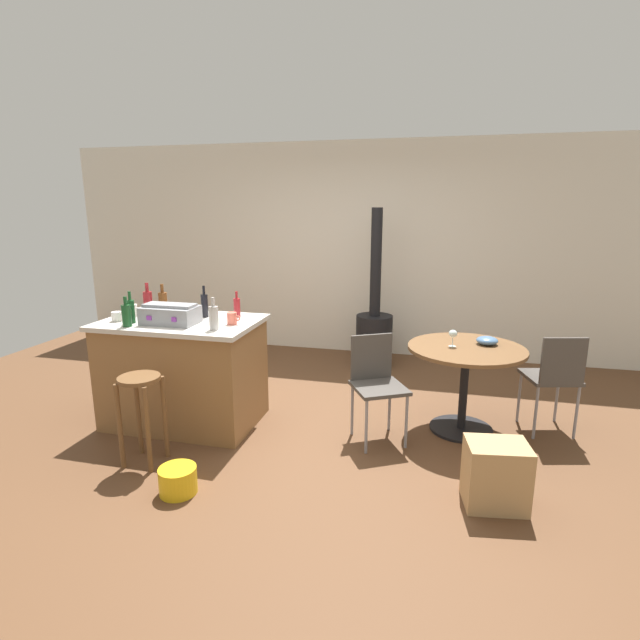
{
  "coord_description": "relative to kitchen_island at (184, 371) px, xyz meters",
  "views": [
    {
      "loc": [
        1.04,
        -3.8,
        1.9
      ],
      "look_at": [
        0.06,
        0.19,
        0.94
      ],
      "focal_mm": 27.41,
      "sensor_mm": 36.0,
      "label": 1
    }
  ],
  "objects": [
    {
      "name": "bottle_4",
      "position": [
        -0.35,
        -0.19,
        0.57
      ],
      "size": [
        0.06,
        0.06,
        0.27
      ],
      "color": "#194C23",
      "rests_on": "kitchen_island"
    },
    {
      "name": "bottle_0",
      "position": [
        0.15,
        0.17,
        0.58
      ],
      "size": [
        0.06,
        0.06,
        0.28
      ],
      "color": "black",
      "rests_on": "kitchen_island"
    },
    {
      "name": "ground_plane",
      "position": [
        1.12,
        0.09,
        -0.47
      ],
      "size": [
        8.8,
        8.8,
        0.0
      ],
      "primitive_type": "plane",
      "color": "brown"
    },
    {
      "name": "cup_1",
      "position": [
        -0.51,
        -0.16,
        0.51
      ],
      "size": [
        0.12,
        0.09,
        0.08
      ],
      "color": "white",
      "rests_on": "kitchen_island"
    },
    {
      "name": "cup_2",
      "position": [
        -0.49,
        0.04,
        0.52
      ],
      "size": [
        0.11,
        0.08,
        0.11
      ],
      "color": "white",
      "rests_on": "kitchen_island"
    },
    {
      "name": "wood_stove",
      "position": [
        1.43,
        2.01,
        -0.01
      ],
      "size": [
        0.44,
        0.45,
        1.89
      ],
      "color": "black",
      "rests_on": "ground_plane"
    },
    {
      "name": "cardboard_box",
      "position": [
        2.58,
        -0.68,
        -0.26
      ],
      "size": [
        0.42,
        0.35,
        0.43
      ],
      "primitive_type": "cube",
      "rotation": [
        0.0,
        0.0,
        0.15
      ],
      "color": "tan",
      "rests_on": "ground_plane"
    },
    {
      "name": "bottle_3",
      "position": [
        -0.26,
        0.16,
        0.58
      ],
      "size": [
        0.08,
        0.08,
        0.28
      ],
      "color": "#603314",
      "rests_on": "kitchen_island"
    },
    {
      "name": "dining_table",
      "position": [
        2.41,
        0.4,
        0.1
      ],
      "size": [
        0.97,
        0.97,
        0.75
      ],
      "color": "black",
      "rests_on": "ground_plane"
    },
    {
      "name": "wine_glass",
      "position": [
        2.3,
        0.39,
        0.39
      ],
      "size": [
        0.07,
        0.07,
        0.14
      ],
      "color": "silver",
      "rests_on": "dining_table"
    },
    {
      "name": "folding_chair_far",
      "position": [
        1.7,
        0.09,
        0.04
      ],
      "size": [
        0.54,
        0.54,
        0.87
      ],
      "color": "#47423D",
      "rests_on": "ground_plane"
    },
    {
      "name": "cup_0",
      "position": [
        0.5,
        -0.04,
        0.52
      ],
      "size": [
        0.12,
        0.08,
        0.1
      ],
      "color": "#DB6651",
      "rests_on": "kitchen_island"
    },
    {
      "name": "kitchen_island",
      "position": [
        0.0,
        0.0,
        0.0
      ],
      "size": [
        1.35,
        0.86,
        0.94
      ],
      "color": "olive",
      "rests_on": "ground_plane"
    },
    {
      "name": "plastic_bucket",
      "position": [
        0.51,
        -1.05,
        -0.38
      ],
      "size": [
        0.26,
        0.26,
        0.18
      ],
      "primitive_type": "cylinder",
      "color": "yellow",
      "rests_on": "ground_plane"
    },
    {
      "name": "bottle_1",
      "position": [
        0.43,
        -0.24,
        0.57
      ],
      "size": [
        0.07,
        0.07,
        0.26
      ],
      "color": "#B7B2AD",
      "rests_on": "kitchen_island"
    },
    {
      "name": "back_wall",
      "position": [
        1.12,
        2.58,
        0.88
      ],
      "size": [
        8.0,
        0.1,
        2.7
      ],
      "primitive_type": "cube",
      "color": "silver",
      "rests_on": "ground_plane"
    },
    {
      "name": "wooden_stool",
      "position": [
        0.06,
        -0.74,
        0.01
      ],
      "size": [
        0.31,
        0.31,
        0.69
      ],
      "color": "brown",
      "rests_on": "ground_plane"
    },
    {
      "name": "bottle_6",
      "position": [
        -0.4,
        0.14,
        0.58
      ],
      "size": [
        0.08,
        0.08,
        0.29
      ],
      "color": "maroon",
      "rests_on": "kitchen_island"
    },
    {
      "name": "bottle_2",
      "position": [
        0.43,
        0.24,
        0.56
      ],
      "size": [
        0.06,
        0.06,
        0.23
      ],
      "color": "maroon",
      "rests_on": "kitchen_island"
    },
    {
      "name": "serving_bowl",
      "position": [
        2.59,
        0.52,
        0.32
      ],
      "size": [
        0.18,
        0.18,
        0.07
      ],
      "primitive_type": "ellipsoid",
      "color": "#4C7099",
      "rests_on": "dining_table"
    },
    {
      "name": "folding_chair_near",
      "position": [
        3.14,
        0.51,
        0.06
      ],
      "size": [
        0.49,
        0.49,
        0.88
      ],
      "color": "#47423D",
      "rests_on": "ground_plane"
    },
    {
      "name": "bottle_5",
      "position": [
        -0.31,
        -0.31,
        0.56
      ],
      "size": [
        0.07,
        0.07,
        0.25
      ],
      "color": "#194C23",
      "rests_on": "kitchen_island"
    },
    {
      "name": "toolbox",
      "position": [
        -0.01,
        -0.13,
        0.55
      ],
      "size": [
        0.45,
        0.28,
        0.17
      ],
      "color": "gray",
      "rests_on": "kitchen_island"
    }
  ]
}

